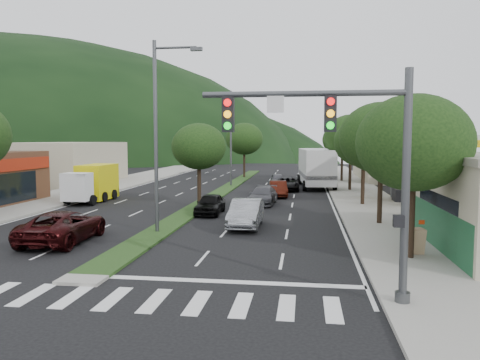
# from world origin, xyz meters

# --- Properties ---
(ground) EXTENTS (160.00, 160.00, 0.00)m
(ground) POSITION_xyz_m (0.00, 0.00, 0.00)
(ground) COLOR black
(ground) RESTS_ON ground
(sidewalk_right) EXTENTS (5.00, 90.00, 0.15)m
(sidewalk_right) POSITION_xyz_m (12.50, 25.00, 0.07)
(sidewalk_right) COLOR gray
(sidewalk_right) RESTS_ON ground
(sidewalk_left) EXTENTS (6.00, 90.00, 0.15)m
(sidewalk_left) POSITION_xyz_m (-13.00, 25.00, 0.07)
(sidewalk_left) COLOR gray
(sidewalk_left) RESTS_ON ground
(median) EXTENTS (1.60, 56.00, 0.12)m
(median) POSITION_xyz_m (0.00, 28.00, 0.06)
(median) COLOR #193413
(median) RESTS_ON ground
(crosswalk) EXTENTS (19.00, 2.20, 0.01)m
(crosswalk) POSITION_xyz_m (0.00, -2.00, 0.01)
(crosswalk) COLOR silver
(crosswalk) RESTS_ON ground
(traffic_signal) EXTENTS (6.12, 0.40, 7.00)m
(traffic_signal) POSITION_xyz_m (9.03, -1.54, 4.65)
(traffic_signal) COLOR #47494C
(traffic_signal) RESTS_ON ground
(gas_canopy) EXTENTS (12.20, 8.20, 5.25)m
(gas_canopy) POSITION_xyz_m (19.00, 22.00, 4.65)
(gas_canopy) COLOR silver
(gas_canopy) RESTS_ON ground
(bldg_left_far) EXTENTS (9.00, 14.00, 4.60)m
(bldg_left_far) POSITION_xyz_m (-19.00, 34.00, 2.30)
(bldg_left_far) COLOR #B5AB90
(bldg_left_far) RESTS_ON ground
(bldg_right_far) EXTENTS (10.00, 16.00, 5.20)m
(bldg_right_far) POSITION_xyz_m (19.50, 44.00, 2.60)
(bldg_right_far) COLOR #B5AB90
(bldg_right_far) RESTS_ON ground
(hill_far) EXTENTS (176.00, 132.00, 82.00)m
(hill_far) POSITION_xyz_m (-80.00, 110.00, 0.00)
(hill_far) COLOR black
(hill_far) RESTS_ON ground
(tree_r_a) EXTENTS (4.60, 4.60, 6.63)m
(tree_r_a) POSITION_xyz_m (12.00, 4.00, 4.82)
(tree_r_a) COLOR black
(tree_r_a) RESTS_ON sidewalk_right
(tree_r_b) EXTENTS (4.80, 4.80, 6.94)m
(tree_r_b) POSITION_xyz_m (12.00, 12.00, 5.04)
(tree_r_b) COLOR black
(tree_r_b) RESTS_ON sidewalk_right
(tree_r_c) EXTENTS (4.40, 4.40, 6.48)m
(tree_r_c) POSITION_xyz_m (12.00, 20.00, 4.75)
(tree_r_c) COLOR black
(tree_r_c) RESTS_ON sidewalk_right
(tree_r_d) EXTENTS (5.00, 5.00, 7.17)m
(tree_r_d) POSITION_xyz_m (12.00, 30.00, 5.18)
(tree_r_d) COLOR black
(tree_r_d) RESTS_ON sidewalk_right
(tree_r_e) EXTENTS (4.60, 4.60, 6.71)m
(tree_r_e) POSITION_xyz_m (12.00, 40.00, 4.89)
(tree_r_e) COLOR black
(tree_r_e) RESTS_ON sidewalk_right
(tree_med_near) EXTENTS (4.00, 4.00, 6.02)m
(tree_med_near) POSITION_xyz_m (0.00, 18.00, 4.43)
(tree_med_near) COLOR black
(tree_med_near) RESTS_ON median
(tree_med_far) EXTENTS (4.80, 4.80, 6.94)m
(tree_med_far) POSITION_xyz_m (0.00, 44.00, 5.01)
(tree_med_far) COLOR black
(tree_med_far) RESTS_ON median
(streetlight_near) EXTENTS (2.60, 0.25, 10.00)m
(streetlight_near) POSITION_xyz_m (0.21, 8.00, 5.58)
(streetlight_near) COLOR #47494C
(streetlight_near) RESTS_ON ground
(streetlight_mid) EXTENTS (2.60, 0.25, 10.00)m
(streetlight_mid) POSITION_xyz_m (0.21, 33.00, 5.58)
(streetlight_mid) COLOR #47494C
(streetlight_mid) RESTS_ON ground
(sedan_silver) EXTENTS (1.66, 4.71, 1.55)m
(sedan_silver) POSITION_xyz_m (4.42, 10.50, 0.78)
(sedan_silver) COLOR #9FA1A6
(sedan_silver) RESTS_ON ground
(suv_maroon) EXTENTS (2.72, 5.62, 1.54)m
(suv_maroon) POSITION_xyz_m (-3.84, 5.39, 0.77)
(suv_maroon) COLOR black
(suv_maroon) RESTS_ON ground
(car_queue_a) EXTENTS (1.62, 3.98, 1.35)m
(car_queue_a) POSITION_xyz_m (1.50, 14.63, 0.68)
(car_queue_a) COLOR black
(car_queue_a) RESTS_ON ground
(car_queue_b) EXTENTS (2.22, 4.73, 1.33)m
(car_queue_b) POSITION_xyz_m (4.55, 19.79, 0.67)
(car_queue_b) COLOR #4A4A4F
(car_queue_b) RESTS_ON ground
(car_queue_c) EXTENTS (1.88, 4.20, 1.34)m
(car_queue_c) POSITION_xyz_m (5.44, 24.79, 0.67)
(car_queue_c) COLOR #45140B
(car_queue_c) RESTS_ON ground
(car_queue_d) EXTENTS (2.33, 4.71, 1.28)m
(car_queue_d) POSITION_xyz_m (6.10, 29.79, 0.64)
(car_queue_d) COLOR black
(car_queue_d) RESTS_ON ground
(car_queue_e) EXTENTS (1.86, 3.82, 1.26)m
(car_queue_e) POSITION_xyz_m (4.81, 34.79, 0.63)
(car_queue_e) COLOR #504F55
(car_queue_e) RESTS_ON ground
(box_truck) EXTENTS (2.43, 5.97, 2.92)m
(box_truck) POSITION_xyz_m (-9.00, 19.59, 1.38)
(box_truck) COLOR white
(box_truck) RESTS_ON ground
(motorhome) EXTENTS (3.96, 10.48, 3.94)m
(motorhome) POSITION_xyz_m (8.85, 33.29, 2.10)
(motorhome) COLOR silver
(motorhome) RESTS_ON ground
(a_frame_sign) EXTENTS (0.74, 0.82, 1.48)m
(a_frame_sign) POSITION_xyz_m (12.34, 4.62, 0.80)
(a_frame_sign) COLOR tan
(a_frame_sign) RESTS_ON sidewalk_right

